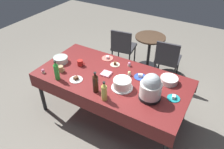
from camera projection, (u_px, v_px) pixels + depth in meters
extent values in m
plane|color=slate|center=(112.00, 114.00, 3.54)|extent=(9.00, 9.00, 0.00)
cube|color=maroon|center=(112.00, 78.00, 3.11)|extent=(2.20, 1.10, 0.04)
cylinder|color=black|center=(42.00, 93.00, 3.42)|extent=(0.06, 0.06, 0.71)
cylinder|color=black|center=(78.00, 65.00, 4.08)|extent=(0.06, 0.06, 0.71)
cylinder|color=black|center=(186.00, 103.00, 3.24)|extent=(0.06, 0.06, 0.71)
cube|color=maroon|center=(91.00, 107.00, 2.79)|extent=(2.20, 0.01, 0.18)
cube|color=maroon|center=(129.00, 67.00, 3.55)|extent=(2.20, 0.01, 0.18)
cylinder|color=silver|center=(122.00, 87.00, 2.90)|extent=(0.29, 0.29, 0.01)
cylinder|color=white|center=(122.00, 84.00, 2.86)|extent=(0.24, 0.24, 0.12)
cylinder|color=white|center=(122.00, 80.00, 2.83)|extent=(0.24, 0.24, 0.01)
cylinder|color=black|center=(150.00, 97.00, 2.73)|extent=(0.28, 0.28, 0.04)
cylinder|color=white|center=(151.00, 90.00, 2.66)|extent=(0.27, 0.27, 0.19)
sphere|color=#B2BCC1|center=(152.00, 83.00, 2.60)|extent=(0.23, 0.23, 0.23)
cylinder|color=#B2C6BC|center=(61.00, 60.00, 3.40)|extent=(0.23, 0.23, 0.09)
cylinder|color=silver|center=(169.00, 80.00, 2.98)|extent=(0.24, 0.24, 0.08)
cylinder|color=#E07266|center=(107.00, 58.00, 3.51)|extent=(0.19, 0.19, 0.01)
cube|color=beige|center=(107.00, 57.00, 3.50)|extent=(0.07, 0.08, 0.04)
cylinder|color=#2D4CB2|center=(140.00, 77.00, 3.10)|extent=(0.18, 0.18, 0.01)
cube|color=white|center=(140.00, 75.00, 3.08)|extent=(0.07, 0.06, 0.05)
cylinder|color=white|center=(76.00, 80.00, 3.05)|extent=(0.19, 0.19, 0.01)
cube|color=brown|center=(76.00, 78.00, 3.03)|extent=(0.06, 0.08, 0.04)
cylinder|color=beige|center=(115.00, 65.00, 3.36)|extent=(0.15, 0.15, 0.01)
cube|color=brown|center=(115.00, 63.00, 3.34)|extent=(0.05, 0.06, 0.05)
cylinder|color=teal|center=(173.00, 98.00, 2.73)|extent=(0.16, 0.16, 0.01)
cube|color=white|center=(174.00, 97.00, 2.72)|extent=(0.05, 0.07, 0.04)
cylinder|color=beige|center=(43.00, 72.00, 3.18)|extent=(0.05, 0.05, 0.03)
sphere|color=pink|center=(43.00, 70.00, 3.16)|extent=(0.05, 0.05, 0.05)
cylinder|color=beige|center=(129.00, 74.00, 3.13)|extent=(0.05, 0.05, 0.03)
sphere|color=beige|center=(129.00, 73.00, 3.11)|extent=(0.05, 0.05, 0.05)
cylinder|color=beige|center=(129.00, 65.00, 3.33)|extent=(0.05, 0.05, 0.03)
sphere|color=pink|center=(129.00, 64.00, 3.31)|extent=(0.05, 0.05, 0.05)
cylinder|color=gold|center=(104.00, 93.00, 2.66)|extent=(0.07, 0.07, 0.21)
cone|color=gold|center=(104.00, 85.00, 2.58)|extent=(0.06, 0.06, 0.05)
cylinder|color=black|center=(104.00, 83.00, 2.56)|extent=(0.03, 0.03, 0.02)
cylinder|color=green|center=(57.00, 72.00, 3.00)|extent=(0.07, 0.07, 0.23)
cone|color=green|center=(55.00, 64.00, 2.92)|extent=(0.06, 0.06, 0.05)
cylinder|color=black|center=(55.00, 62.00, 2.90)|extent=(0.03, 0.03, 0.02)
cylinder|color=#33190F|center=(96.00, 84.00, 2.78)|extent=(0.08, 0.08, 0.24)
cone|color=#33190F|center=(95.00, 75.00, 2.69)|extent=(0.07, 0.07, 0.05)
cylinder|color=black|center=(95.00, 73.00, 2.67)|extent=(0.03, 0.03, 0.02)
cylinder|color=#B2231E|center=(80.00, 63.00, 3.32)|extent=(0.09, 0.09, 0.09)
torus|color=#B2231E|center=(83.00, 64.00, 3.30)|extent=(0.06, 0.01, 0.06)
cylinder|color=tan|center=(61.00, 69.00, 3.19)|extent=(0.08, 0.08, 0.09)
torus|color=tan|center=(63.00, 70.00, 3.16)|extent=(0.06, 0.01, 0.06)
cube|color=pink|center=(106.00, 74.00, 3.15)|extent=(0.15, 0.15, 0.02)
cube|color=#333338|center=(124.00, 47.00, 4.51)|extent=(0.50, 0.50, 0.05)
cube|color=#333338|center=(121.00, 41.00, 4.23)|extent=(0.42, 0.10, 0.40)
cylinder|color=black|center=(135.00, 54.00, 4.72)|extent=(0.03, 0.03, 0.40)
cylinder|color=black|center=(119.00, 50.00, 4.84)|extent=(0.03, 0.03, 0.40)
cylinder|color=black|center=(129.00, 62.00, 4.44)|extent=(0.03, 0.03, 0.40)
cylinder|color=black|center=(112.00, 59.00, 4.56)|extent=(0.03, 0.03, 0.40)
cube|color=#333338|center=(168.00, 59.00, 4.12)|extent=(0.48, 0.48, 0.05)
cube|color=#333338|center=(167.00, 54.00, 3.84)|extent=(0.42, 0.08, 0.40)
cylinder|color=black|center=(178.00, 66.00, 4.32)|extent=(0.03, 0.03, 0.40)
cylinder|color=black|center=(159.00, 62.00, 4.45)|extent=(0.03, 0.03, 0.40)
cylinder|color=black|center=(174.00, 76.00, 4.05)|extent=(0.03, 0.03, 0.40)
cylinder|color=black|center=(154.00, 71.00, 4.18)|extent=(0.03, 0.03, 0.40)
cylinder|color=#473323|center=(150.00, 37.00, 4.24)|extent=(0.60, 0.60, 0.03)
cylinder|color=black|center=(149.00, 53.00, 4.45)|extent=(0.06, 0.06, 0.67)
cylinder|color=black|center=(147.00, 67.00, 4.65)|extent=(0.44, 0.44, 0.02)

